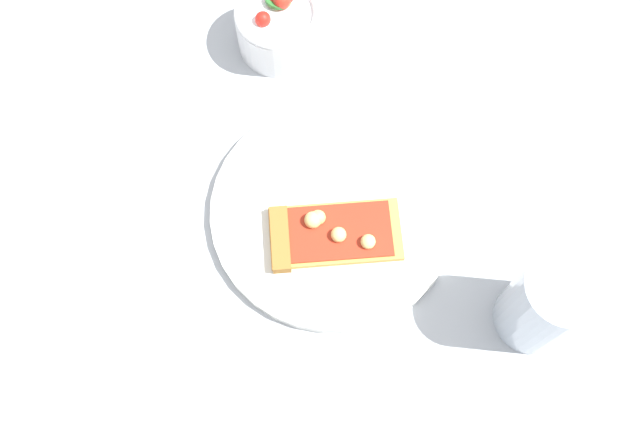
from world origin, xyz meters
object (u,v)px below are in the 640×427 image
at_px(plate, 333,211).
at_px(soda_glass, 545,305).
at_px(pizza_slice_main, 327,233).
at_px(paper_napkin, 141,347).
at_px(salad_bowl, 278,26).

xyz_separation_m(plate, soda_glass, (-0.21, -0.13, 0.05)).
bearing_deg(pizza_slice_main, paper_napkin, 92.78).
bearing_deg(plate, soda_glass, -148.70).
bearing_deg(pizza_slice_main, soda_glass, -141.31).
height_order(plate, salad_bowl, salad_bowl).
height_order(plate, pizza_slice_main, pizza_slice_main).
xyz_separation_m(plate, paper_napkin, (-0.03, 0.25, -0.01)).
relative_size(plate, pizza_slice_main, 1.71).
bearing_deg(paper_napkin, plate, -82.19).
distance_m(soda_glass, paper_napkin, 0.42).
bearing_deg(plate, salad_bowl, -13.00).
relative_size(soda_glass, paper_napkin, 0.89).
bearing_deg(pizza_slice_main, salad_bowl, -16.35).
bearing_deg(soda_glass, plate, 31.30).
bearing_deg(soda_glass, salad_bowl, 9.45).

